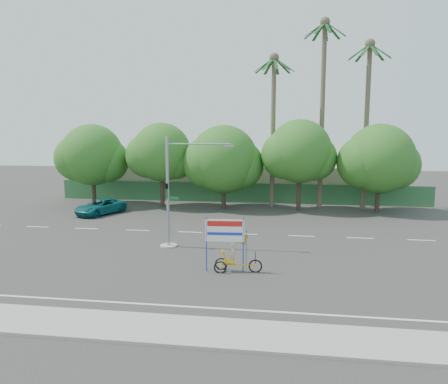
# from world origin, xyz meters

# --- Properties ---
(ground) EXTENTS (120.00, 120.00, 0.00)m
(ground) POSITION_xyz_m (0.00, 0.00, 0.00)
(ground) COLOR #33302D
(ground) RESTS_ON ground
(sidewalk_near) EXTENTS (50.00, 2.40, 0.12)m
(sidewalk_near) POSITION_xyz_m (0.00, -7.50, 0.06)
(sidewalk_near) COLOR gray
(sidewalk_near) RESTS_ON ground
(fence) EXTENTS (38.00, 0.08, 2.00)m
(fence) POSITION_xyz_m (0.00, 21.50, 1.00)
(fence) COLOR #336B3D
(fence) RESTS_ON ground
(building_left) EXTENTS (12.00, 8.00, 4.00)m
(building_left) POSITION_xyz_m (-10.00, 26.00, 2.00)
(building_left) COLOR beige
(building_left) RESTS_ON ground
(building_right) EXTENTS (14.00, 8.00, 3.60)m
(building_right) POSITION_xyz_m (8.00, 26.00, 1.80)
(building_right) COLOR beige
(building_right) RESTS_ON ground
(tree_far_left) EXTENTS (7.14, 6.00, 7.96)m
(tree_far_left) POSITION_xyz_m (-14.05, 18.00, 4.76)
(tree_far_left) COLOR #473828
(tree_far_left) RESTS_ON ground
(tree_left) EXTENTS (6.66, 5.60, 8.07)m
(tree_left) POSITION_xyz_m (-7.05, 18.00, 5.06)
(tree_left) COLOR #473828
(tree_left) RESTS_ON ground
(tree_center) EXTENTS (7.62, 6.40, 7.85)m
(tree_center) POSITION_xyz_m (-1.05, 18.00, 4.47)
(tree_center) COLOR #473828
(tree_center) RESTS_ON ground
(tree_right) EXTENTS (6.90, 5.80, 8.36)m
(tree_right) POSITION_xyz_m (5.95, 18.00, 5.24)
(tree_right) COLOR #473828
(tree_right) RESTS_ON ground
(tree_far_right) EXTENTS (7.38, 6.20, 7.94)m
(tree_far_right) POSITION_xyz_m (12.95, 18.00, 4.64)
(tree_far_right) COLOR #473828
(tree_far_right) RESTS_ON ground
(palm_tall) EXTENTS (3.73, 3.79, 17.45)m
(palm_tall) POSITION_xyz_m (8.00, 19.50, 10.46)
(palm_tall) COLOR #70604C
(palm_tall) RESTS_ON ground
(palm_mid) EXTENTS (3.73, 3.79, 15.45)m
(palm_mid) POSITION_xyz_m (12.00, 19.50, 9.40)
(palm_mid) COLOR #70604C
(palm_mid) RESTS_ON ground
(palm_short) EXTENTS (3.73, 3.79, 14.45)m
(palm_short) POSITION_xyz_m (3.50, 19.50, 8.86)
(palm_short) COLOR #70604C
(palm_short) RESTS_ON ground
(traffic_signal) EXTENTS (4.72, 1.10, 7.00)m
(traffic_signal) POSITION_xyz_m (-2.20, 3.98, 2.92)
(traffic_signal) COLOR gray
(traffic_signal) RESTS_ON ground
(trike_billboard) EXTENTS (3.00, 0.72, 2.95)m
(trike_billboard) POSITION_xyz_m (2.05, -0.35, 1.19)
(trike_billboard) COLOR black
(trike_billboard) RESTS_ON ground
(pickup_truck) EXTENTS (3.97, 5.27, 1.33)m
(pickup_truck) POSITION_xyz_m (-11.34, 13.49, 0.67)
(pickup_truck) COLOR #0E5E65
(pickup_truck) RESTS_ON ground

